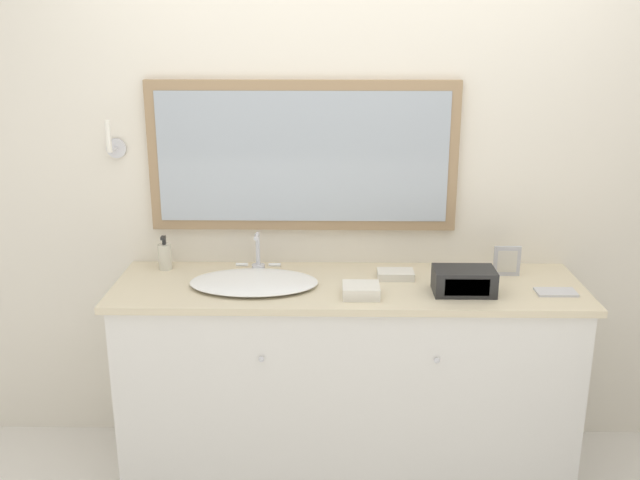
# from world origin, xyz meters

# --- Properties ---
(wall_back) EXTENTS (8.00, 0.18, 2.55)m
(wall_back) POSITION_xyz_m (-0.01, 0.64, 1.28)
(wall_back) COLOR silver
(wall_back) RESTS_ON ground_plane
(vanity_counter) EXTENTS (2.04, 0.59, 0.90)m
(vanity_counter) POSITION_xyz_m (0.00, 0.33, 0.45)
(vanity_counter) COLOR silver
(vanity_counter) RESTS_ON ground_plane
(sink_basin) EXTENTS (0.55, 0.40, 0.19)m
(sink_basin) POSITION_xyz_m (-0.41, 0.30, 0.92)
(sink_basin) COLOR white
(sink_basin) RESTS_ON vanity_counter
(soap_bottle) EXTENTS (0.06, 0.06, 0.16)m
(soap_bottle) POSITION_xyz_m (-0.84, 0.51, 0.97)
(soap_bottle) COLOR beige
(soap_bottle) RESTS_ON vanity_counter
(appliance_box) EXTENTS (0.26, 0.16, 0.11)m
(appliance_box) POSITION_xyz_m (0.48, 0.23, 0.96)
(appliance_box) COLOR black
(appliance_box) RESTS_ON vanity_counter
(picture_frame) EXTENTS (0.12, 0.01, 0.14)m
(picture_frame) POSITION_xyz_m (0.71, 0.45, 0.97)
(picture_frame) COLOR #B2B2B7
(picture_frame) RESTS_ON vanity_counter
(hand_towel_near_sink) EXTENTS (0.15, 0.13, 0.05)m
(hand_towel_near_sink) POSITION_xyz_m (0.05, 0.18, 0.93)
(hand_towel_near_sink) COLOR silver
(hand_towel_near_sink) RESTS_ON vanity_counter
(hand_towel_far_corner) EXTENTS (0.16, 0.10, 0.03)m
(hand_towel_far_corner) POSITION_xyz_m (0.21, 0.40, 0.92)
(hand_towel_far_corner) COLOR silver
(hand_towel_far_corner) RESTS_ON vanity_counter
(metal_tray) EXTENTS (0.17, 0.09, 0.01)m
(metal_tray) POSITION_xyz_m (0.87, 0.23, 0.91)
(metal_tray) COLOR silver
(metal_tray) RESTS_ON vanity_counter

